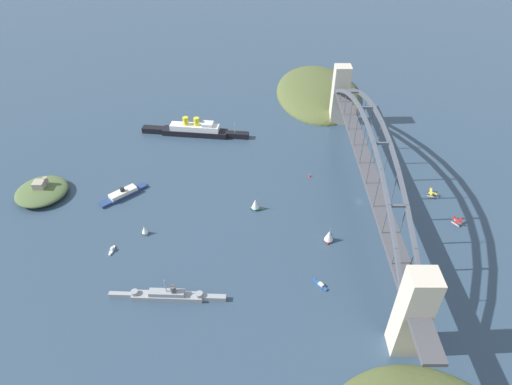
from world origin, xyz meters
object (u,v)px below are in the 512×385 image
naval_cruiser (168,295)px  seaplane_second_in_formation (431,194)px  harbor_ferry_steamer (123,194)px  small_boat_1 (329,236)px  ocean_liner (195,130)px  small_boat_3 (255,204)px  small_boat_0 (112,250)px  harbor_arch_bridge (366,166)px  small_boat_4 (145,230)px  channel_marker_buoy (310,176)px  fort_island_mid_harbor (42,191)px  small_boat_2 (320,285)px  seaplane_taxiing_near_bridge (458,222)px

naval_cruiser → seaplane_second_in_formation: (98.23, -186.99, -0.70)m
harbor_ferry_steamer → small_boat_1: small_boat_1 is taller
ocean_liner → seaplane_second_in_formation: ocean_liner is taller
small_boat_3 → small_boat_0: bearing=114.4°
harbor_arch_bridge → small_boat_4: (-36.49, 155.56, -28.67)m
harbor_ferry_steamer → channel_marker_buoy: bearing=-79.9°
harbor_arch_bridge → small_boat_3: bearing=97.1°
fort_island_mid_harbor → small_boat_3: 165.22m
small_boat_4 → small_boat_2: bearing=-111.1°
seaplane_second_in_formation → harbor_arch_bridge: bearing=96.8°
small_boat_1 → small_boat_4: small_boat_1 is taller
ocean_liner → small_boat_2: 203.45m
ocean_liner → fort_island_mid_harbor: bearing=130.4°
seaplane_taxiing_near_bridge → small_boat_4: 221.02m
harbor_ferry_steamer → small_boat_4: small_boat_4 is taller
small_boat_0 → small_boat_1: (10.37, -145.34, 3.94)m
naval_cruiser → small_boat_2: naval_cruiser is taller
fort_island_mid_harbor → seaplane_taxiing_near_bridge: fort_island_mid_harbor is taller
small_boat_1 → harbor_ferry_steamer: bearing=72.5°
ocean_liner → seaplane_taxiing_near_bridge: 235.75m
fort_island_mid_harbor → channel_marker_buoy: bearing=-83.1°
fort_island_mid_harbor → seaplane_second_in_formation: bearing=-89.9°
seaplane_second_in_formation → small_boat_3: 136.74m
small_boat_0 → channel_marker_buoy: channel_marker_buoy is taller
naval_cruiser → seaplane_taxiing_near_bridge: naval_cruiser is taller
small_boat_3 → fort_island_mid_harbor: bearing=84.5°
harbor_ferry_steamer → small_boat_3: size_ratio=3.12×
seaplane_taxiing_near_bridge → small_boat_1: (-17.45, 94.14, 2.76)m
small_boat_2 → small_boat_4: (45.01, 116.62, 2.73)m
small_boat_1 → channel_marker_buoy: size_ratio=3.96×
naval_cruiser → seaplane_taxiing_near_bridge: (66.24, -195.49, -0.60)m
harbor_arch_bridge → small_boat_2: size_ratio=31.07×
naval_cruiser → small_boat_0: naval_cruiser is taller
fort_island_mid_harbor → channel_marker_buoy: size_ratio=14.51×
seaplane_taxiing_near_bridge → seaplane_second_in_formation: seaplane_taxiing_near_bridge is taller
harbor_ferry_steamer → seaplane_taxiing_near_bridge: size_ratio=3.82×
small_boat_2 → harbor_arch_bridge: bearing=-25.5°
ocean_liner → small_boat_2: ocean_liner is taller
seaplane_taxiing_near_bridge → seaplane_second_in_formation: bearing=14.9°
fort_island_mid_harbor → small_boat_3: (-15.87, -164.46, 0.79)m
small_boat_3 → channel_marker_buoy: 60.35m
small_boat_2 → small_boat_4: bearing=68.9°
harbor_arch_bridge → ocean_liner: harbor_arch_bridge is taller
seaplane_taxiing_near_bridge → small_boat_2: size_ratio=0.87×
fort_island_mid_harbor → small_boat_2: bearing=-113.2°
harbor_arch_bridge → channel_marker_buoy: size_ratio=111.39×
harbor_arch_bridge → small_boat_0: size_ratio=34.47×
seaplane_taxiing_near_bridge → small_boat_0: bearing=96.6°
harbor_ferry_steamer → small_boat_4: 48.88m
naval_cruiser → small_boat_1: 112.51m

